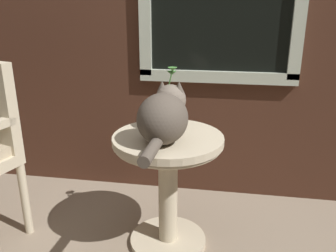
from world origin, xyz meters
The scene contains 3 objects.
wicker_side_table centered at (0.20, 0.27, 0.42)m, with size 0.53×0.53×0.60m.
cat centered at (0.19, 0.21, 0.72)m, with size 0.24×0.57×0.25m.
pewter_vase_with_ivy centered at (0.18, 0.37, 0.70)m, with size 0.13×0.13×0.31m.
Camera 1 is at (0.46, -1.28, 1.20)m, focal length 38.00 mm.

